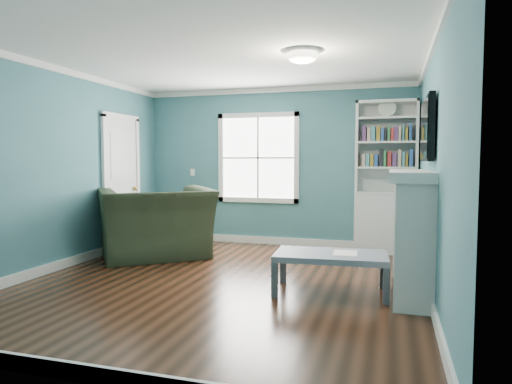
# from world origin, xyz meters

# --- Properties ---
(floor) EXTENTS (5.00, 5.00, 0.00)m
(floor) POSITION_xyz_m (0.00, 0.00, 0.00)
(floor) COLOR black
(floor) RESTS_ON ground
(room_walls) EXTENTS (5.00, 5.00, 5.00)m
(room_walls) POSITION_xyz_m (0.00, 0.00, 1.58)
(room_walls) COLOR #36676F
(room_walls) RESTS_ON ground
(trim) EXTENTS (4.50, 5.00, 2.60)m
(trim) POSITION_xyz_m (0.00, 0.00, 1.24)
(trim) COLOR white
(trim) RESTS_ON ground
(window) EXTENTS (1.40, 0.06, 1.50)m
(window) POSITION_xyz_m (-0.30, 2.49, 1.45)
(window) COLOR white
(window) RESTS_ON room_walls
(bookshelf) EXTENTS (0.90, 0.35, 2.31)m
(bookshelf) POSITION_xyz_m (1.77, 2.30, 0.92)
(bookshelf) COLOR silver
(bookshelf) RESTS_ON ground
(fireplace) EXTENTS (0.44, 1.58, 1.30)m
(fireplace) POSITION_xyz_m (2.08, 0.20, 0.64)
(fireplace) COLOR black
(fireplace) RESTS_ON ground
(tv) EXTENTS (0.06, 1.10, 0.65)m
(tv) POSITION_xyz_m (2.20, 0.20, 1.72)
(tv) COLOR black
(tv) RESTS_ON fireplace
(door) EXTENTS (0.12, 0.98, 2.17)m
(door) POSITION_xyz_m (-2.22, 1.40, 1.07)
(door) COLOR silver
(door) RESTS_ON ground
(ceiling_fixture) EXTENTS (0.38, 0.38, 0.15)m
(ceiling_fixture) POSITION_xyz_m (0.90, 0.10, 2.55)
(ceiling_fixture) COLOR white
(ceiling_fixture) RESTS_ON room_walls
(light_switch) EXTENTS (0.08, 0.01, 0.12)m
(light_switch) POSITION_xyz_m (-1.50, 2.48, 1.20)
(light_switch) COLOR white
(light_switch) RESTS_ON room_walls
(recliner) EXTENTS (1.84, 1.75, 1.35)m
(recliner) POSITION_xyz_m (-1.43, 1.03, 0.68)
(recliner) COLOR #232D1C
(recliner) RESTS_ON ground
(coffee_table) EXTENTS (1.22, 0.73, 0.43)m
(coffee_table) POSITION_xyz_m (1.25, -0.06, 0.37)
(coffee_table) COLOR #454C53
(coffee_table) RESTS_ON ground
(paper_sheet) EXTENTS (0.27, 0.33, 0.00)m
(paper_sheet) POSITION_xyz_m (1.40, -0.02, 0.43)
(paper_sheet) COLOR white
(paper_sheet) RESTS_ON coffee_table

